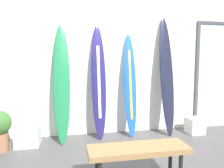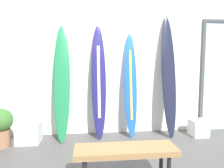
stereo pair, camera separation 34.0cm
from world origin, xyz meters
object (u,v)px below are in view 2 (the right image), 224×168
Objects in this scene: surfboard_charcoal at (169,76)px; display_block_left at (198,128)px; surfboard_navy at (99,82)px; surfboard_cobalt at (131,85)px; potted_plant at (1,125)px; bench at (126,152)px; surfboard_emerald at (62,83)px; display_block_center at (29,132)px.

surfboard_charcoal reaches higher than display_block_left.
surfboard_cobalt is (0.59, 0.01, -0.05)m from surfboard_navy.
potted_plant is 0.57× the size of bench.
surfboard_navy is 1.74m from bench.
display_block_left is (2.50, -0.10, -0.86)m from surfboard_emerald.
display_block_left is 0.48× the size of potted_plant.
surfboard_emerald is at bearing 177.80° from display_block_left.
surfboard_cobalt is 1.97m from display_block_center.
bench is (-1.08, -1.59, -0.73)m from surfboard_charcoal.
potted_plant is at bearing -171.95° from surfboard_cobalt.
surfboard_emerald is 2.65m from display_block_left.
surfboard_emerald reaches higher than display_block_center.
surfboard_navy is 1.84× the size of bench.
surfboard_charcoal reaches higher than bench.
surfboard_navy is at bearing 4.09° from surfboard_emerald.
surfboard_emerald reaches higher than display_block_left.
surfboard_emerald is 1.06× the size of surfboard_cobalt.
surfboard_emerald is 1.24m from surfboard_cobalt.
surfboard_navy is 2.05m from display_block_left.
bench reaches higher than display_block_center.
display_block_center is (-1.80, -0.15, -0.79)m from surfboard_cobalt.
surfboard_cobalt is 1.73× the size of bench.
display_block_left is (1.86, -0.14, -0.86)m from surfboard_navy.
surfboard_cobalt reaches higher than display_block_left.
surfboard_charcoal is at bearing 0.56° from surfboard_emerald.
surfboard_cobalt is at bearing 8.05° from potted_plant.
surfboard_emerald is 5.40× the size of display_block_center.
surfboard_navy is at bearing 6.37° from display_block_center.
surfboard_emerald is at bearing 118.85° from bench.
surfboard_emerald is 6.73× the size of display_block_left.
display_block_center is at bearing -173.63° from surfboard_navy.
surfboard_cobalt is (1.24, 0.06, -0.05)m from surfboard_emerald.
display_block_center is 0.34× the size of bench.
surfboard_navy is 0.91× the size of surfboard_charcoal.
bench is at bearing -124.21° from surfboard_charcoal.
surfboard_cobalt is at bearing 2.63° from surfboard_emerald.
surfboard_navy reaches higher than bench.
surfboard_charcoal reaches higher than surfboard_cobalt.
surfboard_navy is 0.59m from surfboard_cobalt.
surfboard_navy is 1.30m from surfboard_charcoal.
display_block_left is at bearing 41.94° from bench.
display_block_left is 3.46m from potted_plant.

